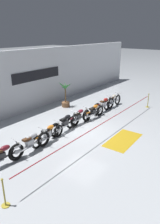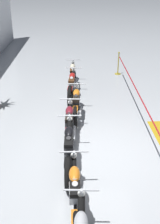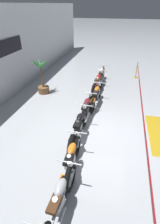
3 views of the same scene
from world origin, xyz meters
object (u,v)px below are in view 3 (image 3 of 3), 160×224
at_px(motorcycle_silver_1, 59,204).
at_px(stanchion_mid_left, 136,72).
at_px(motorcycle_orange_5, 96,97).
at_px(potted_palm_left_of_row, 42,78).
at_px(motorcycle_black_3, 79,128).
at_px(motorcycle_orange_2, 71,161).
at_px(motorcycle_maroon_4, 86,110).
at_px(stanchion_far_left, 146,147).
at_px(motorcycle_red_6, 98,84).
at_px(motorcycle_cream_7, 101,76).

bearing_deg(motorcycle_silver_1, stanchion_mid_left, -11.10).
xyz_separation_m(motorcycle_orange_5, potted_palm_left_of_row, (0.69, 2.99, 0.40)).
distance_m(motorcycle_black_3, motorcycle_orange_5, 2.58).
distance_m(motorcycle_silver_1, stanchion_mid_left, 9.77).
bearing_deg(motorcycle_orange_2, motorcycle_maroon_4, 3.41).
xyz_separation_m(motorcycle_black_3, stanchion_far_left, (-0.77, -2.12, 0.28)).
height_order(motorcycle_orange_2, motorcycle_red_6, motorcycle_red_6).
bearing_deg(motorcycle_silver_1, motorcycle_cream_7, 1.46).
bearing_deg(motorcycle_maroon_4, motorcycle_black_3, -179.31).
height_order(motorcycle_black_3, motorcycle_red_6, motorcycle_red_6).
xyz_separation_m(motorcycle_maroon_4, stanchion_far_left, (-2.01, -2.14, 0.29)).
relative_size(motorcycle_maroon_4, stanchion_far_left, 0.18).
xyz_separation_m(motorcycle_maroon_4, stanchion_mid_left, (5.61, -2.14, -0.11)).
bearing_deg(motorcycle_orange_5, potted_palm_left_of_row, 77.05).
relative_size(motorcycle_orange_2, potted_palm_left_of_row, 1.15).
bearing_deg(motorcycle_cream_7, motorcycle_red_6, 179.30).
bearing_deg(stanchion_far_left, potted_palm_left_of_row, 50.72).
relative_size(motorcycle_red_6, motorcycle_cream_7, 1.04).
relative_size(motorcycle_silver_1, motorcycle_cream_7, 1.01).
distance_m(motorcycle_maroon_4, potted_palm_left_of_row, 3.47).
height_order(motorcycle_orange_5, stanchion_far_left, stanchion_far_left).
xyz_separation_m(potted_palm_left_of_row, stanchion_mid_left, (3.59, -4.93, -0.50)).
height_order(motorcycle_red_6, motorcycle_cream_7, motorcycle_red_6).
bearing_deg(motorcycle_black_3, motorcycle_orange_5, -4.02).
xyz_separation_m(motorcycle_orange_5, stanchion_far_left, (-3.34, -1.94, 0.30)).
xyz_separation_m(motorcycle_orange_2, motorcycle_maroon_4, (2.74, 0.16, 0.01)).
height_order(motorcycle_cream_7, stanchion_mid_left, stanchion_mid_left).
xyz_separation_m(motorcycle_black_3, motorcycle_cream_7, (5.27, -0.04, 0.01)).
relative_size(motorcycle_silver_1, potted_palm_left_of_row, 1.21).
xyz_separation_m(stanchion_far_left, stanchion_mid_left, (7.62, -0.00, -0.40)).
bearing_deg(motorcycle_black_3, stanchion_far_left, -110.04).
xyz_separation_m(motorcycle_red_6, potted_palm_left_of_row, (-0.80, 2.83, 0.37)).
relative_size(motorcycle_orange_5, motorcycle_red_6, 0.86).
bearing_deg(motorcycle_black_3, potted_palm_left_of_row, 40.76).
height_order(motorcycle_maroon_4, motorcycle_red_6, motorcycle_red_6).
relative_size(motorcycle_orange_5, potted_palm_left_of_row, 1.07).
bearing_deg(potted_palm_left_of_row, stanchion_mid_left, -53.93).
bearing_deg(stanchion_far_left, motorcycle_maroon_4, 46.69).
bearing_deg(motorcycle_silver_1, stanchion_far_left, -43.82).
relative_size(motorcycle_silver_1, motorcycle_orange_2, 1.06).
xyz_separation_m(motorcycle_maroon_4, motorcycle_cream_7, (4.03, -0.05, 0.02)).
bearing_deg(motorcycle_cream_7, motorcycle_orange_2, -179.07).
bearing_deg(motorcycle_maroon_4, potted_palm_left_of_row, 54.16).
xyz_separation_m(motorcycle_orange_2, stanchion_far_left, (0.73, -1.97, 0.30)).
xyz_separation_m(motorcycle_silver_1, motorcycle_orange_2, (1.23, 0.09, -0.02)).
xyz_separation_m(motorcycle_cream_7, stanchion_mid_left, (1.58, -2.08, -0.12)).
bearing_deg(stanchion_mid_left, motorcycle_red_6, 143.04).
bearing_deg(motorcycle_black_3, motorcycle_red_6, -0.34).
distance_m(motorcycle_maroon_4, motorcycle_orange_5, 1.34).
bearing_deg(motorcycle_maroon_4, motorcycle_orange_2, -176.59).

